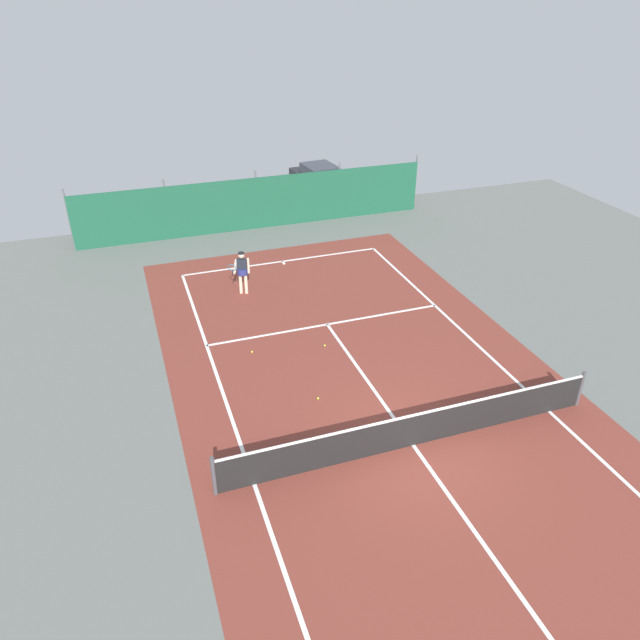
% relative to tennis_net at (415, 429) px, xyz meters
% --- Properties ---
extents(ground_plane, '(36.00, 36.00, 0.00)m').
position_rel_tennis_net_xyz_m(ground_plane, '(0.00, 0.00, -0.51)').
color(ground_plane, slate).
extents(court_surface, '(11.02, 26.60, 0.01)m').
position_rel_tennis_net_xyz_m(court_surface, '(0.00, 0.00, -0.51)').
color(court_surface, brown).
rests_on(court_surface, ground).
extents(tennis_net, '(10.12, 0.10, 1.10)m').
position_rel_tennis_net_xyz_m(tennis_net, '(0.00, 0.00, 0.00)').
color(tennis_net, black).
rests_on(tennis_net, ground).
extents(back_fence, '(16.30, 0.98, 2.70)m').
position_rel_tennis_net_xyz_m(back_fence, '(-0.00, 16.45, 0.16)').
color(back_fence, '#195138').
rests_on(back_fence, ground).
extents(tennis_player, '(0.84, 0.65, 1.64)m').
position_rel_tennis_net_xyz_m(tennis_player, '(-2.16, 9.62, 0.45)').
color(tennis_player, beige).
rests_on(tennis_player, ground).
extents(tennis_ball_near_player, '(0.07, 0.07, 0.07)m').
position_rel_tennis_net_xyz_m(tennis_ball_near_player, '(-0.54, 5.13, -0.48)').
color(tennis_ball_near_player, '#CCDB33').
rests_on(tennis_ball_near_player, ground).
extents(tennis_ball_midcourt, '(0.07, 0.07, 0.07)m').
position_rel_tennis_net_xyz_m(tennis_ball_midcourt, '(-2.83, 5.52, -0.48)').
color(tennis_ball_midcourt, '#CCDB33').
rests_on(tennis_ball_midcourt, ground).
extents(tennis_ball_by_sideline, '(0.07, 0.07, 0.07)m').
position_rel_tennis_net_xyz_m(tennis_ball_by_sideline, '(-1.65, 2.58, -0.48)').
color(tennis_ball_by_sideline, '#CCDB33').
rests_on(tennis_ball_by_sideline, ground).
extents(parked_car, '(2.35, 4.37, 1.68)m').
position_rel_tennis_net_xyz_m(parked_car, '(4.27, 19.45, 0.33)').
color(parked_car, black).
rests_on(parked_car, ground).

